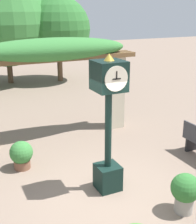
{
  "coord_description": "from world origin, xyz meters",
  "views": [
    {
      "loc": [
        -2.74,
        -5.13,
        3.85
      ],
      "look_at": [
        0.09,
        0.78,
        1.66
      ],
      "focal_mm": 50.0,
      "sensor_mm": 36.0,
      "label": 1
    }
  ],
  "objects": [
    {
      "name": "ground_plane",
      "position": [
        0.0,
        0.0,
        0.0
      ],
      "size": [
        60.0,
        60.0,
        0.0
      ],
      "primitive_type": "plane",
      "color": "#7F6B5B"
    },
    {
      "name": "pergola",
      "position": [
        0.0,
        3.64,
        2.35
      ],
      "size": [
        5.23,
        1.08,
        3.05
      ],
      "color": "#BCB299",
      "rests_on": "ground"
    },
    {
      "name": "potted_plant_near_right",
      "position": [
        1.06,
        -1.12,
        0.47
      ],
      "size": [
        0.58,
        0.58,
        0.82
      ],
      "color": "gray",
      "rests_on": "ground"
    },
    {
      "name": "pedestal_clock",
      "position": [
        0.09,
        0.28,
        1.68
      ],
      "size": [
        0.6,
        0.65,
        3.01
      ],
      "color": "black",
      "rests_on": "ground"
    },
    {
      "name": "potted_plant_far_left",
      "position": [
        -1.44,
        2.04,
        0.38
      ],
      "size": [
        0.58,
        0.58,
        0.73
      ],
      "color": "brown",
      "rests_on": "ground"
    }
  ]
}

